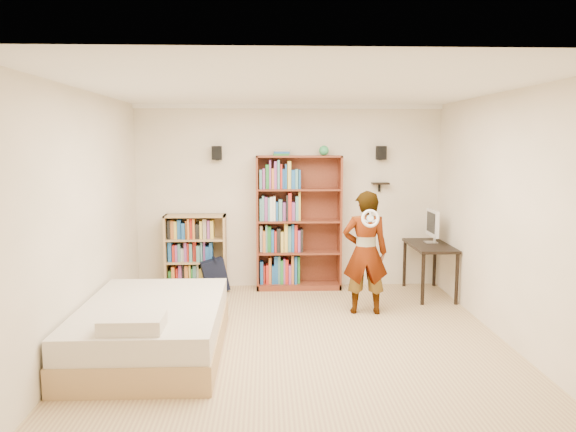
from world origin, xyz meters
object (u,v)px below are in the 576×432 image
(computer_desk, at_px, (429,270))
(person, at_px, (365,252))
(low_bookshelf, at_px, (196,252))
(daybed, at_px, (152,322))
(tall_bookshelf, at_px, (299,223))

(computer_desk, distance_m, person, 1.40)
(low_bookshelf, relative_size, person, 0.71)
(daybed, xyz_separation_m, person, (2.42, 1.26, 0.46))
(low_bookshelf, height_order, person, person)
(low_bookshelf, xyz_separation_m, daybed, (-0.15, -2.51, -0.23))
(tall_bookshelf, height_order, person, tall_bookshelf)
(computer_desk, distance_m, daybed, 4.05)
(computer_desk, bearing_deg, low_bookshelf, 172.30)
(person, bearing_deg, low_bookshelf, -25.03)
(low_bookshelf, relative_size, computer_desk, 1.04)
(low_bookshelf, bearing_deg, daybed, -93.33)
(person, bearing_deg, computer_desk, -138.95)
(low_bookshelf, bearing_deg, computer_desk, -7.70)
(tall_bookshelf, height_order, computer_desk, tall_bookshelf)
(tall_bookshelf, relative_size, low_bookshelf, 1.78)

